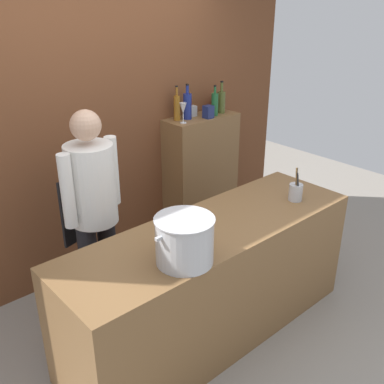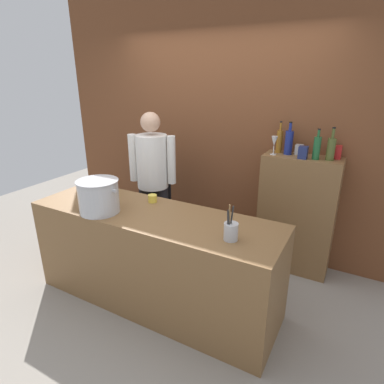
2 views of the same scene
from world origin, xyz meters
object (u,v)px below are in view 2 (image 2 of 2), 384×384
Objects in this scene: chef at (153,176)px; spice_tin_navy at (303,152)px; stockpot_large at (99,196)px; wine_bottle_green at (317,148)px; wine_bottle_olive at (331,148)px; wine_bottle_cobalt at (289,142)px; butter_jar at (152,198)px; spice_tin_red at (337,152)px; wine_bottle_amber at (279,141)px; wine_glass_short at (274,142)px; utensil_crock at (231,231)px; spice_tin_silver at (299,150)px.

spice_tin_navy is (1.50, 0.39, 0.35)m from chef.
wine_bottle_green is at bearing 40.92° from stockpot_large.
wine_bottle_cobalt is (-0.40, 0.05, 0.01)m from wine_bottle_olive.
spice_tin_red is (1.43, 1.05, 0.39)m from butter_jar.
butter_jar is 0.69× the size of spice_tin_navy.
spice_tin_red is 0.32m from spice_tin_navy.
spice_tin_navy is at bearing -27.49° from wine_bottle_amber.
chef reaches higher than wine_bottle_olive.
spice_tin_navy is at bearing 37.77° from butter_jar.
wine_glass_short is at bearing -146.13° from wine_bottle_cobalt.
wine_bottle_green is 0.41m from wine_glass_short.
wine_bottle_cobalt is at bearing 48.34° from stockpot_large.
spice_tin_silver reaches higher than utensil_crock.
stockpot_large is 1.33× the size of wine_bottle_olive.
spice_tin_red is (1.70, 1.45, 0.28)m from stockpot_large.
spice_tin_red is at bearing 0.29° from spice_tin_silver.
wine_bottle_olive is 1.67× the size of wine_glass_short.
wine_bottle_green is 2.43× the size of spice_tin_navy.
wine_bottle_olive reaches higher than wine_bottle_green.
wine_glass_short is at bearing 92.83° from utensil_crock.
chef is at bearing -165.44° from wine_bottle_green.
spice_tin_silver is 0.17m from spice_tin_navy.
wine_bottle_olive reaches higher than butter_jar.
chef is at bearing -159.54° from wine_bottle_cobalt.
butter_jar is 1.74m from wine_bottle_olive.
wine_bottle_green reaches higher than spice_tin_red.
spice_tin_red is (0.51, 1.37, 0.35)m from utensil_crock.
wine_bottle_green is (0.38, -0.11, -0.01)m from wine_bottle_amber.
wine_bottle_cobalt is 2.73× the size of spice_tin_navy.
stockpot_large is at bearing -139.08° from wine_bottle_green.
wine_glass_short is at bearing -166.86° from spice_tin_red.
spice_tin_silver is at bearing 162.69° from wine_bottle_olive.
wine_bottle_amber is 0.11m from wine_bottle_cobalt.
wine_bottle_cobalt is at bearing 146.66° from spice_tin_navy.
spice_tin_silver is at bearing 30.46° from wine_glass_short.
wine_bottle_green is (1.26, 0.92, 0.44)m from butter_jar.
chef reaches higher than stockpot_large.
spice_tin_red reaches higher than spice_tin_silver.
spice_tin_red is at bearing 37.43° from wine_bottle_green.
utensil_crock reaches higher than butter_jar.
wine_bottle_olive is at bearing -115.08° from spice_tin_red.
butter_jar is at bearing -143.72° from spice_tin_red.
spice_tin_red reaches higher than stockpot_large.
stockpot_large is at bearing -130.42° from wine_glass_short.
wine_glass_short is 0.30m from spice_tin_navy.
wine_bottle_cobalt is (0.98, 1.00, 0.45)m from butter_jar.
spice_tin_silver reaches higher than butter_jar.
wine_bottle_cobalt reaches higher than butter_jar.
wine_bottle_green is at bearing -15.77° from wine_bottle_amber.
spice_tin_navy reaches higher than utensil_crock.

